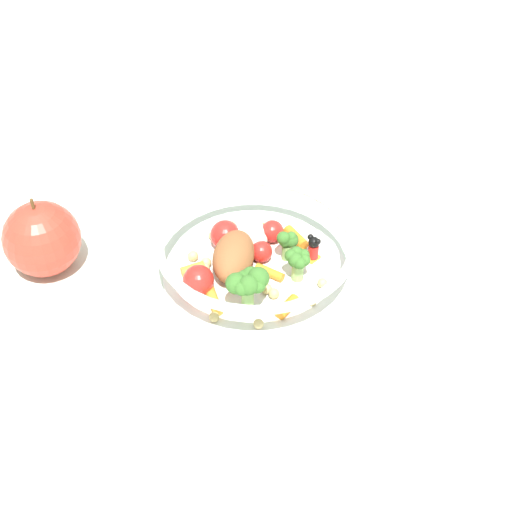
% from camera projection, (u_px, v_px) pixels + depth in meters
% --- Properties ---
extents(ground_plane, '(2.40, 2.40, 0.00)m').
position_uv_depth(ground_plane, '(263.00, 271.00, 0.77)').
color(ground_plane, silver).
extents(food_container, '(0.21, 0.21, 0.06)m').
position_uv_depth(food_container, '(252.00, 257.00, 0.74)').
color(food_container, white).
rests_on(food_container, ground_plane).
extents(loose_apple, '(0.08, 0.08, 0.10)m').
position_uv_depth(loose_apple, '(42.00, 239.00, 0.75)').
color(loose_apple, '#BC3828').
rests_on(loose_apple, ground_plane).
extents(folded_napkin, '(0.11, 0.15, 0.01)m').
position_uv_depth(folded_napkin, '(419.00, 247.00, 0.80)').
color(folded_napkin, silver).
rests_on(folded_napkin, ground_plane).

